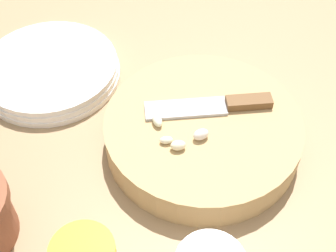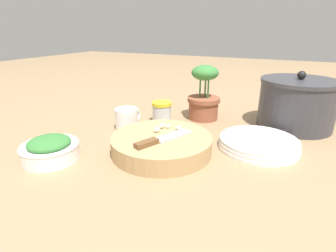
{
  "view_description": "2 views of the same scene",
  "coord_description": "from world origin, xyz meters",
  "px_view_note": "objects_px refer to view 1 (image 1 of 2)",
  "views": [
    {
      "loc": [
        -0.4,
        0.2,
        0.54
      ],
      "look_at": [
        -0.05,
        0.01,
        0.07
      ],
      "focal_mm": 50.0,
      "sensor_mm": 36.0,
      "label": 1
    },
    {
      "loc": [
        0.25,
        -0.64,
        0.33
      ],
      "look_at": [
        -0.04,
        -0.02,
        0.07
      ],
      "focal_mm": 28.0,
      "sensor_mm": 36.0,
      "label": 2
    }
  ],
  "objects_px": {
    "cutting_board": "(202,132)",
    "plate_stack": "(50,70)",
    "chef_knife": "(216,105)",
    "garlic_cloves": "(179,135)"
  },
  "relations": [
    {
      "from": "cutting_board",
      "to": "chef_knife",
      "type": "xyz_separation_m",
      "value": [
        0.01,
        -0.03,
        0.03
      ]
    },
    {
      "from": "garlic_cloves",
      "to": "plate_stack",
      "type": "distance_m",
      "value": 0.27
    },
    {
      "from": "cutting_board",
      "to": "plate_stack",
      "type": "relative_size",
      "value": 1.22
    },
    {
      "from": "chef_knife",
      "to": "garlic_cloves",
      "type": "xyz_separation_m",
      "value": [
        -0.02,
        0.07,
        0.0
      ]
    },
    {
      "from": "garlic_cloves",
      "to": "plate_stack",
      "type": "bearing_deg",
      "value": 21.46
    },
    {
      "from": "cutting_board",
      "to": "plate_stack",
      "type": "bearing_deg",
      "value": 30.88
    },
    {
      "from": "cutting_board",
      "to": "chef_knife",
      "type": "relative_size",
      "value": 1.57
    },
    {
      "from": "chef_knife",
      "to": "garlic_cloves",
      "type": "distance_m",
      "value": 0.08
    },
    {
      "from": "garlic_cloves",
      "to": "plate_stack",
      "type": "height_order",
      "value": "garlic_cloves"
    },
    {
      "from": "cutting_board",
      "to": "plate_stack",
      "type": "distance_m",
      "value": 0.28
    }
  ]
}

